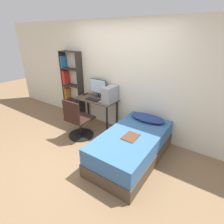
{
  "coord_description": "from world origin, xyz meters",
  "views": [
    {
      "loc": [
        2.08,
        -1.86,
        2.22
      ],
      "look_at": [
        0.26,
        0.79,
        0.75
      ],
      "focal_mm": 28.0,
      "sensor_mm": 36.0,
      "label": 1
    }
  ],
  "objects_px": {
    "office_chair": "(78,123)",
    "monitor": "(98,87)",
    "bookshelf": "(70,87)",
    "keyboard": "(93,99)",
    "pc_tower": "(110,94)",
    "bed": "(132,146)"
  },
  "relations": [
    {
      "from": "bookshelf",
      "to": "keyboard",
      "type": "height_order",
      "value": "bookshelf"
    },
    {
      "from": "keyboard",
      "to": "bookshelf",
      "type": "bearing_deg",
      "value": 166.31
    },
    {
      "from": "office_chair",
      "to": "pc_tower",
      "type": "bearing_deg",
      "value": 59.42
    },
    {
      "from": "office_chair",
      "to": "bookshelf",
      "type": "bearing_deg",
      "value": 142.4
    },
    {
      "from": "office_chair",
      "to": "pc_tower",
      "type": "xyz_separation_m",
      "value": [
        0.4,
        0.68,
        0.57
      ]
    },
    {
      "from": "office_chair",
      "to": "keyboard",
      "type": "distance_m",
      "value": 0.68
    },
    {
      "from": "keyboard",
      "to": "pc_tower",
      "type": "bearing_deg",
      "value": 17.27
    },
    {
      "from": "keyboard",
      "to": "pc_tower",
      "type": "distance_m",
      "value": 0.48
    },
    {
      "from": "office_chair",
      "to": "monitor",
      "type": "distance_m",
      "value": 1.04
    },
    {
      "from": "bookshelf",
      "to": "keyboard",
      "type": "xyz_separation_m",
      "value": [
        1.02,
        -0.25,
        -0.1
      ]
    },
    {
      "from": "bed",
      "to": "monitor",
      "type": "height_order",
      "value": "monitor"
    },
    {
      "from": "bed",
      "to": "keyboard",
      "type": "height_order",
      "value": "keyboard"
    },
    {
      "from": "bookshelf",
      "to": "bed",
      "type": "bearing_deg",
      "value": -18.25
    },
    {
      "from": "bookshelf",
      "to": "bed",
      "type": "xyz_separation_m",
      "value": [
        2.41,
        -0.79,
        -0.58
      ]
    },
    {
      "from": "bed",
      "to": "keyboard",
      "type": "xyz_separation_m",
      "value": [
        -1.39,
        0.55,
        0.48
      ]
    },
    {
      "from": "pc_tower",
      "to": "bookshelf",
      "type": "bearing_deg",
      "value": 175.41
    },
    {
      "from": "office_chair",
      "to": "pc_tower",
      "type": "height_order",
      "value": "pc_tower"
    },
    {
      "from": "office_chair",
      "to": "monitor",
      "type": "relative_size",
      "value": 1.87
    },
    {
      "from": "office_chair",
      "to": "pc_tower",
      "type": "relative_size",
      "value": 2.19
    },
    {
      "from": "office_chair",
      "to": "monitor",
      "type": "bearing_deg",
      "value": 94.16
    },
    {
      "from": "monitor",
      "to": "bookshelf",
      "type": "bearing_deg",
      "value": -179.03
    },
    {
      "from": "monitor",
      "to": "pc_tower",
      "type": "relative_size",
      "value": 1.17
    }
  ]
}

